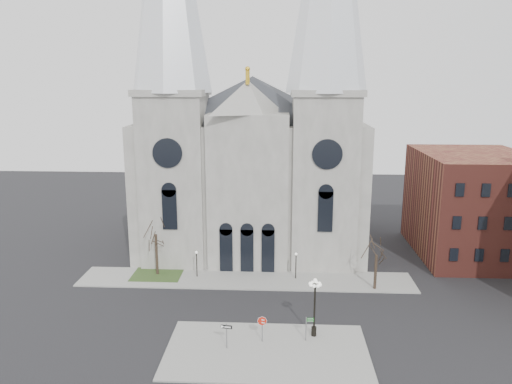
{
  "coord_description": "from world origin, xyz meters",
  "views": [
    {
      "loc": [
        4.05,
        -45.01,
        23.76
      ],
      "look_at": [
        1.38,
        8.0,
        11.59
      ],
      "focal_mm": 35.0,
      "sensor_mm": 36.0,
      "label": 1
    }
  ],
  "objects_px": {
    "one_way_sign": "(227,332)",
    "stop_sign": "(262,324)",
    "street_name_sign": "(307,327)",
    "globe_lamp": "(315,300)"
  },
  "relations": [
    {
      "from": "stop_sign",
      "to": "street_name_sign",
      "type": "distance_m",
      "value": 4.13
    },
    {
      "from": "globe_lamp",
      "to": "one_way_sign",
      "type": "distance_m",
      "value": 8.59
    },
    {
      "from": "globe_lamp",
      "to": "street_name_sign",
      "type": "relative_size",
      "value": 2.46
    },
    {
      "from": "stop_sign",
      "to": "one_way_sign",
      "type": "height_order",
      "value": "stop_sign"
    },
    {
      "from": "globe_lamp",
      "to": "one_way_sign",
      "type": "relative_size",
      "value": 2.41
    },
    {
      "from": "one_way_sign",
      "to": "street_name_sign",
      "type": "xyz_separation_m",
      "value": [
        7.21,
        1.72,
        -0.22
      ]
    },
    {
      "from": "globe_lamp",
      "to": "one_way_sign",
      "type": "bearing_deg",
      "value": -161.52
    },
    {
      "from": "stop_sign",
      "to": "one_way_sign",
      "type": "distance_m",
      "value": 3.4
    },
    {
      "from": "one_way_sign",
      "to": "stop_sign",
      "type": "bearing_deg",
      "value": 32.32
    },
    {
      "from": "globe_lamp",
      "to": "street_name_sign",
      "type": "xyz_separation_m",
      "value": [
        -0.71,
        -0.92,
        -2.23
      ]
    }
  ]
}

